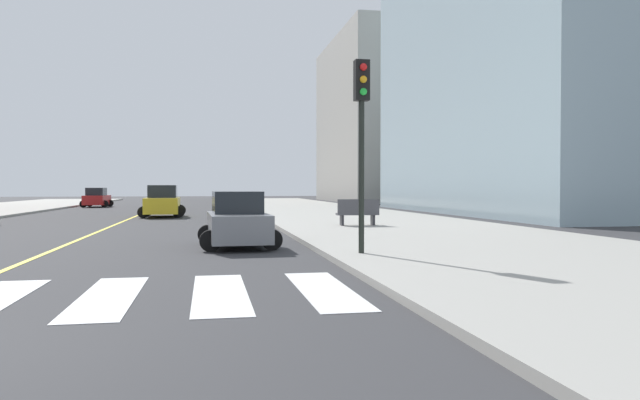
{
  "coord_description": "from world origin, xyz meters",
  "views": [
    {
      "loc": [
        4.3,
        -6.21,
        1.8
      ],
      "look_at": [
        11.68,
        33.03,
        0.92
      ],
      "focal_mm": 33.64,
      "sensor_mm": 36.0,
      "label": 1
    }
  ],
  "objects": [
    {
      "name": "traffic_light_near_corner",
      "position": [
        8.06,
        8.18,
        3.51
      ],
      "size": [
        0.36,
        0.41,
        4.78
      ],
      "rotation": [
        0.0,
        0.0,
        3.14
      ],
      "color": "black",
      "rests_on": "sidewalk_kerb_east"
    },
    {
      "name": "sidewalk_kerb_east",
      "position": [
        12.2,
        20.0,
        0.07
      ],
      "size": [
        10.0,
        120.0,
        0.15
      ],
      "primitive_type": "cube",
      "color": "#9E9B93",
      "rests_on": "ground"
    },
    {
      "name": "car_red_nearest",
      "position": [
        -5.36,
        49.55,
        0.8
      ],
      "size": [
        2.47,
        3.88,
        1.71
      ],
      "rotation": [
        0.0,
        0.0,
        -0.03
      ],
      "color": "red",
      "rests_on": "ground"
    },
    {
      "name": "lane_divider_paint",
      "position": [
        0.0,
        40.0,
        0.01
      ],
      "size": [
        0.16,
        80.0,
        0.01
      ],
      "primitive_type": "cube",
      "color": "yellow",
      "rests_on": "ground"
    },
    {
      "name": "car_yellow_second",
      "position": [
        1.66,
        30.57,
        0.89
      ],
      "size": [
        2.68,
        4.26,
        1.89
      ],
      "rotation": [
        0.0,
        0.0,
        3.15
      ],
      "color": "gold",
      "rests_on": "ground"
    },
    {
      "name": "park_bench",
      "position": [
        10.6,
        18.57,
        0.69
      ],
      "size": [
        1.82,
        0.63,
        1.12
      ],
      "rotation": [
        0.0,
        0.0,
        1.53
      ],
      "color": "#47474C",
      "rests_on": "sidewalk_kerb_east"
    },
    {
      "name": "car_gray_third",
      "position": [
        5.18,
        11.82,
        0.78
      ],
      "size": [
        2.4,
        3.77,
        1.66
      ],
      "rotation": [
        0.0,
        0.0,
        3.18
      ],
      "color": "slate",
      "rests_on": "ground"
    },
    {
      "name": "parking_garage_concrete",
      "position": [
        28.63,
        66.16,
        10.05
      ],
      "size": [
        18.0,
        24.0,
        20.11
      ],
      "primitive_type": "cube",
      "color": "#9E9B93",
      "rests_on": "ground"
    }
  ]
}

